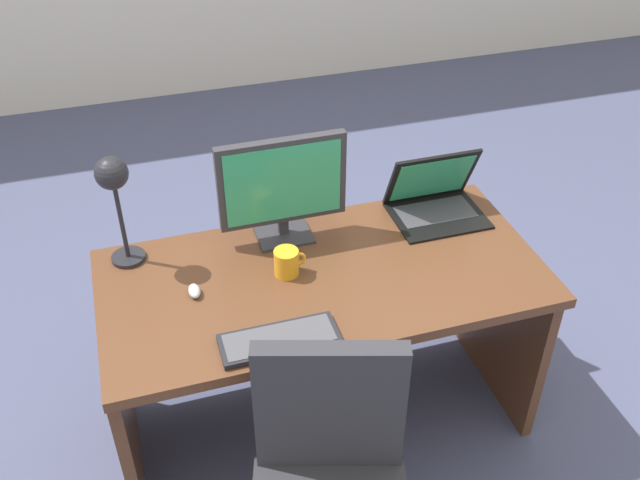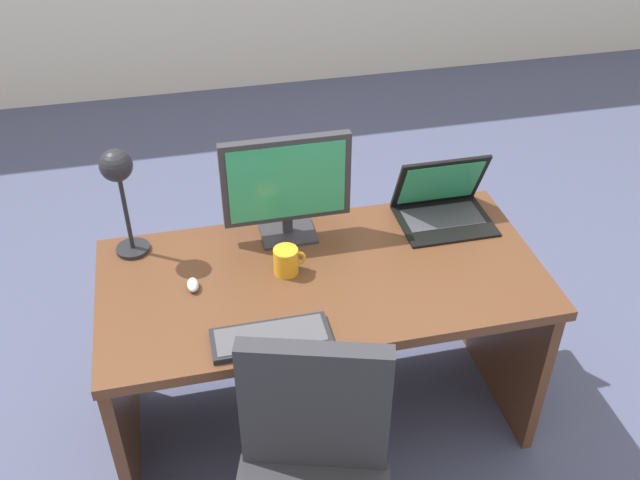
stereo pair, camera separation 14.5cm
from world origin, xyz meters
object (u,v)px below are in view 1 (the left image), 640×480
(mouse, at_px, (194,291))
(desk_lamp, at_px, (114,188))
(monitor, at_px, (282,185))
(desk, at_px, (319,312))
(coffee_mug, at_px, (287,262))
(laptop, at_px, (434,194))
(keyboard, at_px, (279,340))

(mouse, xyz_separation_m, desk_lamp, (-0.19, 0.24, 0.30))
(monitor, xyz_separation_m, desk_lamp, (-0.56, 0.01, 0.09))
(desk, height_order, mouse, mouse)
(mouse, bearing_deg, desk, 3.12)
(monitor, relative_size, coffee_mug, 4.08)
(monitor, relative_size, laptop, 1.33)
(keyboard, xyz_separation_m, mouse, (-0.21, 0.30, 0.00))
(laptop, bearing_deg, coffee_mug, -161.77)
(desk_lamp, bearing_deg, coffee_mug, -22.89)
(mouse, height_order, coffee_mug, coffee_mug)
(desk, height_order, laptop, laptop)
(mouse, distance_m, coffee_mug, 0.33)
(monitor, xyz_separation_m, mouse, (-0.37, -0.23, -0.21))
(keyboard, height_order, desk_lamp, desk_lamp)
(desk_lamp, bearing_deg, desk, -18.45)
(coffee_mug, bearing_deg, laptop, 18.23)
(desk_lamp, distance_m, coffee_mug, 0.62)
(mouse, relative_size, desk_lamp, 0.16)
(keyboard, bearing_deg, mouse, 125.58)
(laptop, bearing_deg, keyboard, -144.89)
(mouse, xyz_separation_m, coffee_mug, (0.32, 0.02, 0.03))
(desk, xyz_separation_m, monitor, (-0.07, 0.21, 0.44))
(monitor, xyz_separation_m, keyboard, (-0.15, -0.53, -0.21))
(keyboard, distance_m, coffee_mug, 0.34)
(desk_lamp, bearing_deg, laptop, -0.38)
(desk, distance_m, laptop, 0.64)
(keyboard, relative_size, desk_lamp, 0.86)
(mouse, distance_m, desk_lamp, 0.43)
(monitor, height_order, keyboard, monitor)
(laptop, bearing_deg, monitor, 179.92)
(desk, height_order, monitor, monitor)
(laptop, xyz_separation_m, desk_lamp, (-1.16, 0.01, 0.24))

